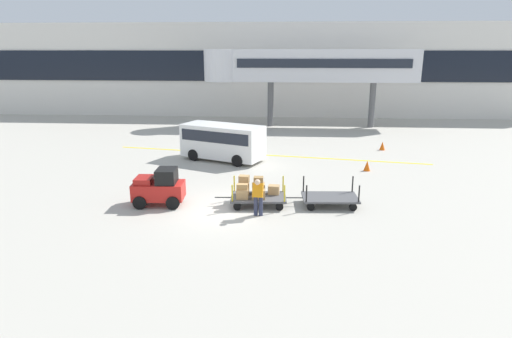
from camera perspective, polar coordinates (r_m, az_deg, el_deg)
name	(u,v)px	position (r m, az deg, el deg)	size (l,w,h in m)	color
ground_plane	(219,209)	(17.89, -4.88, -5.28)	(120.00, 120.00, 0.00)	#B2ADA0
apron_lead_line	(265,155)	(26.72, 1.21, 1.87)	(19.64, 0.20, 0.01)	yellow
terminal_building	(259,70)	(42.61, 0.45, 12.99)	(56.20, 2.51, 8.75)	silver
jet_bridge	(302,66)	(36.54, 6.06, 13.42)	(17.50, 3.00, 6.35)	silver
baggage_tug	(159,188)	(18.48, -12.70, -2.45)	(2.16, 1.33, 1.58)	red
baggage_cart_lead	(255,192)	(18.09, -0.07, -3.08)	(3.04, 1.53, 1.22)	#4C4C4F
baggage_cart_middle	(330,198)	(18.33, 9.75, -3.78)	(3.04, 1.53, 1.10)	#4C4C4F
baggage_handler	(258,195)	(16.78, 0.27, -3.52)	(0.43, 0.46, 1.56)	#2D334C
shuttle_van	(223,140)	(25.34, -4.45, 3.91)	(5.16, 3.61, 2.10)	white
safety_cone_near	(367,166)	(23.99, 14.52, 0.42)	(0.36, 0.36, 0.55)	#EA590F
safety_cone_far	(382,146)	(29.21, 16.42, 2.97)	(0.36, 0.36, 0.55)	#EA590F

